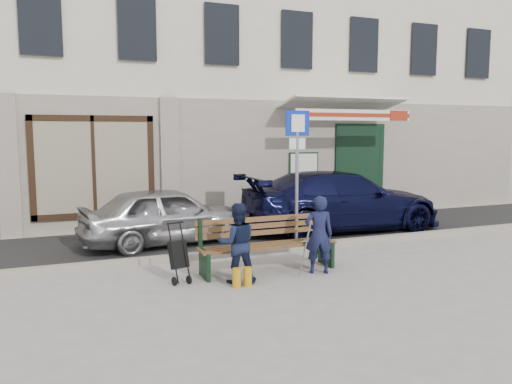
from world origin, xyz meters
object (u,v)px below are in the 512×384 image
car_silver (168,215)px  stroller (179,256)px  parking_sign (297,155)px  car_navy (341,201)px  woman (237,243)px  bench (265,245)px  man (319,235)px

car_silver → stroller: size_ratio=3.87×
parking_sign → stroller: size_ratio=2.98×
car_silver → car_navy: size_ratio=0.73×
woman → bench: bearing=-136.5°
car_navy → stroller: (-4.60, -2.71, -0.30)m
car_silver → stroller: bearing=163.9°
car_silver → bench: bearing=-165.4°
bench → stroller: bench is taller
car_navy → man: 3.85m
woman → parking_sign: bearing=-124.0°
bench → man: 0.92m
bench → man: bearing=-27.6°
car_navy → parking_sign: size_ratio=1.77×
car_navy → parking_sign: parking_sign is taller
woman → car_navy: bearing=-129.6°
parking_sign → bench: size_ratio=1.17×
bench → stroller: 1.51m
bench → woman: woman is taller
parking_sign → woman: parking_sign is taller
car_silver → woman: (0.45, -3.10, 0.01)m
car_silver → woman: bearing=-179.5°
parking_sign → car_silver: bearing=159.5°
car_navy → parking_sign: (-1.71, -1.05, 1.17)m
man → woman: 1.45m
parking_sign → bench: 2.57m
parking_sign → bench: (-1.38, -1.62, -1.43)m
car_silver → bench: size_ratio=1.51×
woman → stroller: 0.95m
bench → stroller: (-1.50, -0.04, -0.04)m
parking_sign → woman: size_ratio=2.22×
parking_sign → woman: 3.14m
parking_sign → man: 2.45m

